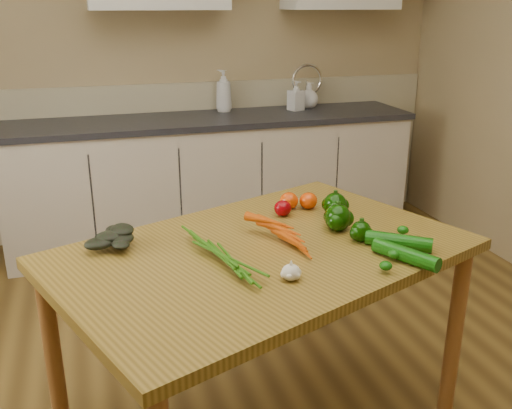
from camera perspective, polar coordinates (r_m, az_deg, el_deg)
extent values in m
cube|color=tan|center=(4.23, -8.42, 14.65)|extent=(4.00, 0.02, 2.60)
cube|color=tan|center=(4.33, -7.88, 4.70)|extent=(3.98, 0.03, 1.10)
cube|color=#BFB29F|center=(4.12, -4.39, 2.32)|extent=(2.80, 0.60, 0.86)
cube|color=#29292E|center=(4.01, -4.55, 8.47)|extent=(2.84, 0.64, 0.04)
cube|color=#99999E|center=(4.25, 5.94, 8.51)|extent=(0.55, 0.42, 0.10)
cylinder|color=silver|center=(4.39, 5.11, 11.26)|extent=(0.02, 0.02, 0.24)
cube|color=olive|center=(2.11, 0.68, -4.90)|extent=(1.72, 1.43, 0.04)
cylinder|color=#995F2C|center=(2.51, 19.25, -11.98)|extent=(0.06, 0.06, 0.75)
cylinder|color=#995F2C|center=(2.35, -19.57, -14.44)|extent=(0.06, 0.06, 0.75)
cylinder|color=#995F2C|center=(2.96, 5.85, -5.93)|extent=(0.06, 0.06, 0.75)
imported|color=silver|center=(4.17, -3.25, 11.27)|extent=(0.16, 0.16, 0.30)
imported|color=silver|center=(4.24, 4.02, 10.81)|extent=(0.12, 0.12, 0.21)
imported|color=silver|center=(4.35, 5.30, 10.81)|extent=(0.17, 0.17, 0.18)
ellipsoid|color=white|center=(1.86, 3.52, -6.78)|extent=(0.06, 0.06, 0.05)
sphere|color=#0C3202|center=(2.27, 8.19, -1.30)|extent=(0.11, 0.11, 0.11)
sphere|color=#0C3202|center=(2.42, 7.90, -0.03)|extent=(0.10, 0.10, 0.10)
sphere|color=#0C3202|center=(2.18, 10.46, -2.66)|extent=(0.08, 0.08, 0.08)
ellipsoid|color=#820208|center=(2.40, 2.69, -0.37)|extent=(0.07, 0.07, 0.07)
ellipsoid|color=#DE3E05|center=(2.49, 3.32, 0.39)|extent=(0.08, 0.08, 0.07)
ellipsoid|color=#DE3E05|center=(2.50, 5.26, 0.39)|extent=(0.08, 0.08, 0.07)
cylinder|color=#0C4B08|center=(2.15, 14.08, -3.59)|extent=(0.22, 0.19, 0.06)
cylinder|color=#0C4B08|center=(2.05, 14.74, -4.89)|extent=(0.16, 0.24, 0.05)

